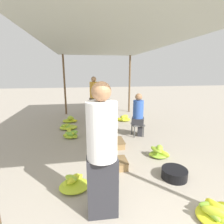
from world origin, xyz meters
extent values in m
cylinder|color=brown|center=(-1.45, 6.81, 1.28)|extent=(0.08, 0.08, 2.56)
cylinder|color=brown|center=(1.45, 6.81, 1.28)|extent=(0.08, 0.08, 2.56)
cube|color=#9EA399|center=(0.00, 3.55, 2.58)|extent=(3.30, 6.91, 0.04)
cube|color=#2D2D33|center=(-0.49, 0.95, 0.41)|extent=(0.40, 0.23, 0.82)
cylinder|color=white|center=(-0.49, 0.95, 1.18)|extent=(0.39, 0.39, 0.72)
sphere|color=#9E704C|center=(-0.49, 0.95, 1.65)|extent=(0.23, 0.23, 0.23)
cube|color=#4C4C4C|center=(0.87, 3.70, 0.34)|extent=(0.34, 0.34, 0.04)
cylinder|color=#4C4C4C|center=(0.74, 3.56, 0.16)|extent=(0.04, 0.04, 0.32)
cylinder|color=#4C4C4C|center=(1.01, 3.56, 0.16)|extent=(0.04, 0.04, 0.32)
cylinder|color=#4C4C4C|center=(0.74, 3.83, 0.16)|extent=(0.04, 0.04, 0.32)
cylinder|color=#4C4C4C|center=(1.01, 3.83, 0.16)|extent=(0.04, 0.04, 0.32)
cube|color=#2D2D33|center=(0.97, 3.73, 0.18)|extent=(0.24, 0.34, 0.36)
cube|color=#2D2D33|center=(0.87, 3.70, 0.45)|extent=(0.44, 0.44, 0.18)
cylinder|color=#3359B2|center=(0.87, 3.70, 0.80)|extent=(0.39, 0.39, 0.52)
sphere|color=#9E704C|center=(0.87, 3.70, 1.16)|extent=(0.20, 0.20, 0.20)
cylinder|color=black|center=(0.87, 1.54, 0.09)|extent=(0.45, 0.45, 0.18)
ellipsoid|color=#83B935|center=(-1.37, 4.76, 0.10)|extent=(0.22, 0.26, 0.09)
ellipsoid|color=#C4D329|center=(-1.19, 4.45, 0.05)|extent=(0.24, 0.26, 0.11)
ellipsoid|color=#92BF32|center=(-1.22, 4.82, 0.07)|extent=(0.14, 0.23, 0.13)
ellipsoid|color=#84B934|center=(-1.21, 4.62, 0.06)|extent=(0.24, 0.26, 0.13)
ellipsoid|color=#B1CB2C|center=(-1.29, 4.71, 0.12)|extent=(0.21, 0.28, 0.11)
ellipsoid|color=#B2CC2C|center=(-1.21, 4.70, 0.05)|extent=(0.58, 0.51, 0.10)
ellipsoid|color=#8ABC33|center=(-1.18, 5.56, 0.14)|extent=(0.27, 0.15, 0.12)
ellipsoid|color=#B0CB2D|center=(-1.17, 5.41, 0.17)|extent=(0.28, 0.29, 0.13)
ellipsoid|color=yellow|center=(-1.08, 5.43, 0.06)|extent=(0.31, 0.12, 0.11)
ellipsoid|color=#92BF32|center=(-1.21, 5.51, 0.17)|extent=(0.22, 0.32, 0.14)
ellipsoid|color=#BDD02A|center=(-1.23, 5.51, 0.05)|extent=(0.50, 0.44, 0.10)
ellipsoid|color=#BDD02A|center=(-1.02, 1.58, 0.07)|extent=(0.12, 0.23, 0.10)
ellipsoid|color=#CBD628|center=(-0.90, 1.56, 0.17)|extent=(0.27, 0.30, 0.11)
ellipsoid|color=#9DC330|center=(-0.94, 1.57, 0.18)|extent=(0.25, 0.21, 0.09)
ellipsoid|color=#B2CC2C|center=(-0.86, 1.68, 0.06)|extent=(0.28, 0.34, 0.11)
ellipsoid|color=#B4CC2C|center=(-0.89, 1.54, 0.05)|extent=(0.49, 0.43, 0.10)
ellipsoid|color=#75B337|center=(-1.11, 3.82, 0.13)|extent=(0.30, 0.27, 0.12)
ellipsoid|color=#B4CC2C|center=(-1.08, 3.85, 0.15)|extent=(0.29, 0.32, 0.13)
ellipsoid|color=#A6C72E|center=(-0.98, 3.78, 0.06)|extent=(0.23, 0.26, 0.10)
ellipsoid|color=#ADC92D|center=(-1.20, 3.85, 0.09)|extent=(0.27, 0.26, 0.09)
ellipsoid|color=#9AC231|center=(-1.15, 3.98, 0.09)|extent=(0.23, 0.14, 0.14)
ellipsoid|color=#79B536|center=(-0.99, 3.83, 0.16)|extent=(0.27, 0.22, 0.12)
ellipsoid|color=#A6C72E|center=(-1.08, 3.85, 0.05)|extent=(0.38, 0.34, 0.10)
ellipsoid|color=#B8CE2B|center=(0.86, 0.56, 0.17)|extent=(0.28, 0.25, 0.13)
ellipsoid|color=#BCCF2A|center=(0.97, 0.61, 0.14)|extent=(0.17, 0.31, 0.12)
ellipsoid|color=#A4C62F|center=(0.96, 0.57, 0.09)|extent=(0.23, 0.31, 0.14)
ellipsoid|color=#8BBC33|center=(0.86, 0.62, 0.13)|extent=(0.12, 0.33, 0.09)
ellipsoid|color=yellow|center=(0.94, 0.64, 0.14)|extent=(0.14, 0.32, 0.15)
ellipsoid|color=#83B935|center=(0.94, 0.68, 0.14)|extent=(0.35, 0.21, 0.11)
ellipsoid|color=yellow|center=(0.94, 0.61, 0.05)|extent=(0.51, 0.45, 0.10)
ellipsoid|color=#CED727|center=(0.87, 5.30, 0.17)|extent=(0.37, 0.31, 0.14)
ellipsoid|color=#90BE32|center=(0.93, 5.45, 0.07)|extent=(0.14, 0.26, 0.13)
ellipsoid|color=#BCCF2B|center=(0.80, 5.18, 0.10)|extent=(0.23, 0.23, 0.12)
ellipsoid|color=yellow|center=(0.70, 5.28, 0.07)|extent=(0.33, 0.28, 0.13)
ellipsoid|color=#73B237|center=(0.94, 5.45, 0.07)|extent=(0.27, 0.24, 0.14)
ellipsoid|color=#9DC330|center=(0.85, 5.52, 0.07)|extent=(0.24, 0.34, 0.15)
ellipsoid|color=#CED727|center=(0.86, 5.32, 0.05)|extent=(0.47, 0.41, 0.10)
ellipsoid|color=#9AC231|center=(0.83, 2.34, 0.07)|extent=(0.26, 0.18, 0.12)
ellipsoid|color=#C4D329|center=(1.00, 2.40, 0.08)|extent=(0.28, 0.28, 0.13)
ellipsoid|color=#97C131|center=(0.86, 2.31, 0.19)|extent=(0.23, 0.36, 0.09)
ellipsoid|color=#AECA2D|center=(1.00, 2.27, 0.09)|extent=(0.29, 0.30, 0.15)
ellipsoid|color=#93BF32|center=(0.93, 2.31, 0.23)|extent=(0.24, 0.28, 0.13)
ellipsoid|color=#8BBC33|center=(0.95, 2.35, 0.05)|extent=(0.42, 0.37, 0.10)
cube|color=#9E7A4C|center=(-0.07, 2.05, 0.08)|extent=(0.37, 0.37, 0.15)
cube|color=brown|center=(-0.07, 2.05, 0.16)|extent=(0.38, 0.38, 0.02)
cube|color=#9E7A4C|center=(0.03, 3.05, 0.08)|extent=(0.50, 0.50, 0.15)
cube|color=brown|center=(0.03, 3.05, 0.16)|extent=(0.52, 0.52, 0.02)
cube|color=brown|center=(-0.12, 4.15, 0.08)|extent=(0.45, 0.45, 0.15)
cube|color=brown|center=(-0.12, 4.15, 0.16)|extent=(0.47, 0.47, 0.02)
cube|color=#4C4238|center=(-0.22, 6.36, 0.39)|extent=(0.42, 0.34, 0.77)
cylinder|color=gold|center=(-0.22, 6.36, 1.11)|extent=(0.47, 0.47, 0.67)
sphere|color=tan|center=(-0.22, 6.36, 1.56)|extent=(0.22, 0.22, 0.22)
camera|label=1|loc=(-0.70, -1.03, 1.88)|focal=28.00mm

